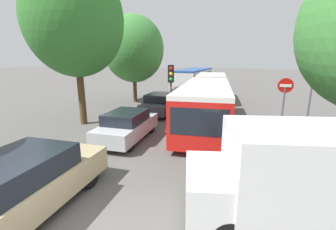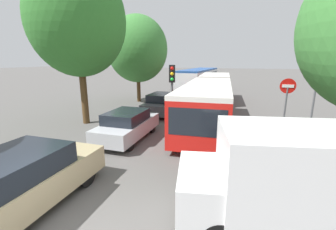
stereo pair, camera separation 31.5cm
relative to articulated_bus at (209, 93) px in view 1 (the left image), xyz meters
The scene contains 11 objects.
articulated_bus is the anchor object (origin of this frame).
city_bus_rear 13.31m from the articulated_bus, 103.41° to the left, with size 3.45×11.87×2.52m.
queued_car_tan 12.49m from the articulated_bus, 104.81° to the right, with size 1.88×4.41×1.53m.
queued_car_silver 7.33m from the articulated_bus, 114.89° to the right, with size 1.68×3.93×1.36m.
queued_car_graphite 3.45m from the articulated_bus, 158.90° to the right, with size 1.74×4.08×1.42m.
white_van 11.24m from the articulated_bus, 73.11° to the right, with size 5.28×2.85×2.31m.
traffic_light 4.69m from the articulated_bus, 110.56° to the right, with size 0.37×0.39×3.40m.
no_entry_sign 5.66m from the articulated_bus, 45.54° to the right, with size 0.70×0.08×2.82m.
direction_sign_post 6.15m from the articulated_bus, 21.52° to the right, with size 0.20×1.40×3.60m.
tree_left_mid 9.35m from the articulated_bus, 144.19° to the right, with size 5.14×5.14×8.70m.
tree_left_far 7.88m from the articulated_bus, 158.49° to the left, with size 5.14×5.14×7.35m.
Camera 1 is at (2.86, -3.00, 3.66)m, focal length 24.00 mm.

